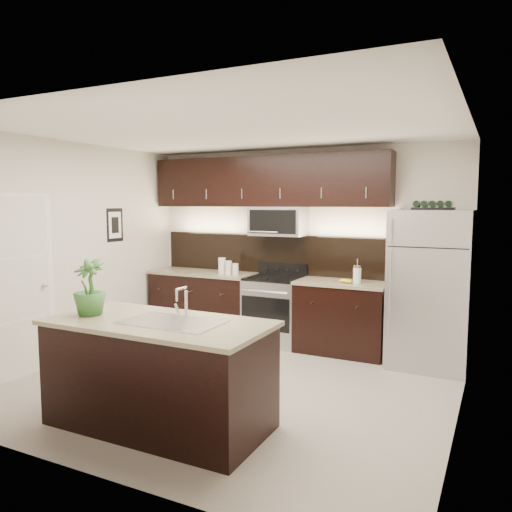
# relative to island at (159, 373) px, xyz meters

# --- Properties ---
(ground) EXTENTS (4.50, 4.50, 0.00)m
(ground) POSITION_rel_island_xyz_m (0.08, 1.13, -0.47)
(ground) COLOR gray
(ground) RESTS_ON ground
(room_walls) EXTENTS (4.52, 4.02, 2.71)m
(room_walls) POSITION_rel_island_xyz_m (-0.03, 1.09, 1.22)
(room_walls) COLOR beige
(room_walls) RESTS_ON ground
(counter_run) EXTENTS (3.51, 0.65, 0.94)m
(counter_run) POSITION_rel_island_xyz_m (-0.37, 2.82, -0.00)
(counter_run) COLOR black
(counter_run) RESTS_ON ground
(upper_fixtures) EXTENTS (3.49, 0.40, 1.66)m
(upper_fixtures) POSITION_rel_island_xyz_m (-0.35, 2.96, 1.67)
(upper_fixtures) COLOR black
(upper_fixtures) RESTS_ON counter_run
(island) EXTENTS (1.96, 0.96, 0.94)m
(island) POSITION_rel_island_xyz_m (0.00, 0.00, 0.00)
(island) COLOR black
(island) RESTS_ON ground
(sink_faucet) EXTENTS (0.84, 0.50, 0.28)m
(sink_faucet) POSITION_rel_island_xyz_m (0.15, 0.01, 0.48)
(sink_faucet) COLOR silver
(sink_faucet) RESTS_ON island
(refrigerator) EXTENTS (0.90, 0.81, 1.87)m
(refrigerator) POSITION_rel_island_xyz_m (1.88, 2.76, 0.46)
(refrigerator) COLOR #B2B2B7
(refrigerator) RESTS_ON ground
(wine_rack) EXTENTS (0.46, 0.29, 0.11)m
(wine_rack) POSITION_rel_island_xyz_m (1.88, 2.76, 1.45)
(wine_rack) COLOR black
(wine_rack) RESTS_ON refrigerator
(plant) EXTENTS (0.32, 0.32, 0.51)m
(plant) POSITION_rel_island_xyz_m (-0.68, -0.10, 0.72)
(plant) COLOR #306327
(plant) RESTS_ON island
(canisters) EXTENTS (0.34, 0.14, 0.23)m
(canisters) POSITION_rel_island_xyz_m (-0.89, 2.75, 0.57)
(canisters) COLOR silver
(canisters) RESTS_ON counter_run
(french_press) EXTENTS (0.10, 0.10, 0.30)m
(french_press) POSITION_rel_island_xyz_m (1.00, 2.77, 0.58)
(french_press) COLOR silver
(french_press) RESTS_ON counter_run
(bananas) EXTENTS (0.20, 0.17, 0.05)m
(bananas) POSITION_rel_island_xyz_m (0.83, 2.74, 0.49)
(bananas) COLOR yellow
(bananas) RESTS_ON counter_run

